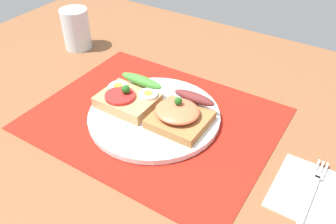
{
  "coord_description": "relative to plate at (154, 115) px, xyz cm",
  "views": [
    {
      "loc": [
        29.36,
        -41.63,
        41.28
      ],
      "look_at": [
        3.0,
        0.0,
        2.85
      ],
      "focal_mm": 37.9,
      "sensor_mm": 36.0,
      "label": 1
    }
  ],
  "objects": [
    {
      "name": "ground_plane",
      "position": [
        0.0,
        0.0,
        -2.43
      ],
      "size": [
        120.0,
        90.0,
        3.2
      ],
      "primitive_type": "cube",
      "color": "brown"
    },
    {
      "name": "placemat",
      "position": [
        0.0,
        0.0,
        -0.68
      ],
      "size": [
        42.98,
        33.78,
        0.3
      ],
      "primitive_type": "cube",
      "color": "#A21C12",
      "rests_on": "ground_plane"
    },
    {
      "name": "plate",
      "position": [
        0.0,
        0.0,
        0.0
      ],
      "size": [
        24.13,
        24.13,
        1.05
      ],
      "primitive_type": "cylinder",
      "color": "white",
      "rests_on": "placemat"
    },
    {
      "name": "sandwich_egg_tomato",
      "position": [
        -5.54,
        0.02,
        2.08
      ],
      "size": [
        10.48,
        9.67,
        4.32
      ],
      "color": "tan",
      "rests_on": "plate"
    },
    {
      "name": "sandwich_salmon",
      "position": [
        5.26,
        0.75,
        2.21
      ],
      "size": [
        9.59,
        10.67,
        4.85
      ],
      "color": "#9C6B3B",
      "rests_on": "plate"
    },
    {
      "name": "napkin",
      "position": [
        29.5,
        -2.1,
        -0.53
      ],
      "size": [
        11.48,
        11.97,
        0.6
      ],
      "primitive_type": "cube",
      "color": "white",
      "rests_on": "ground_plane"
    },
    {
      "name": "fork",
      "position": [
        29.15,
        -1.86,
        -0.07
      ],
      "size": [
        1.62,
        13.95,
        0.32
      ],
      "color": "#B7B7BC",
      "rests_on": "napkin"
    },
    {
      "name": "drinking_glass",
      "position": [
        -31.61,
        13.46,
        3.99
      ],
      "size": [
        6.51,
        6.51,
        9.63
      ],
      "primitive_type": "cylinder",
      "color": "silver",
      "rests_on": "ground_plane"
    }
  ]
}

